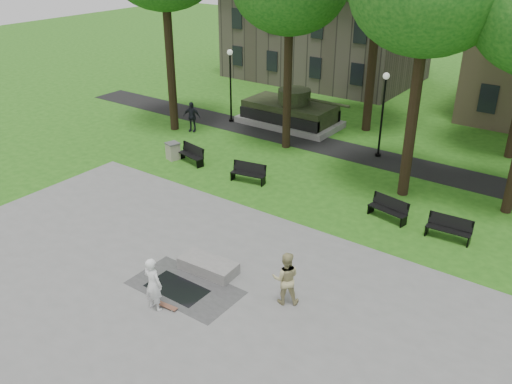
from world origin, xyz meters
TOP-DOWN VIEW (x-y plane):
  - ground at (0.00, 0.00)m, footprint 120.00×120.00m
  - plaza at (0.00, -5.00)m, footprint 22.00×16.00m
  - footpath at (0.00, 12.00)m, footprint 44.00×2.60m
  - building_left at (-11.00, 26.50)m, footprint 15.00×10.00m
  - lamp_left at (-10.00, 12.30)m, footprint 0.36×0.36m
  - lamp_mid at (0.50, 12.30)m, footprint 0.36×0.36m
  - tank_monument at (-6.46, 14.00)m, footprint 7.45×3.40m
  - puddle at (-0.00, -3.52)m, footprint 2.20×1.20m
  - concrete_block at (0.19, -2.03)m, footprint 2.25×1.12m
  - skateboard at (0.48, -4.51)m, footprint 0.80×0.27m
  - skateboarder at (0.19, -4.77)m, footprint 0.72×0.47m
  - friend_watching at (3.52, -1.91)m, footprint 1.19×1.13m
  - pedestrian_walker at (-10.80, 9.34)m, footprint 1.20×0.83m
  - park_bench_0 at (-7.37, 5.47)m, footprint 1.85×0.88m
  - park_bench_1 at (-3.34, 5.29)m, footprint 1.85×0.85m
  - park_bench_2 at (3.92, 5.73)m, footprint 1.85×0.86m
  - park_bench_3 at (6.65, 5.56)m, footprint 1.82×0.63m
  - trash_bin at (-8.54, 5.24)m, footprint 0.81×0.81m

SIDE VIEW (x-z plane):
  - ground at x=0.00m, z-range 0.00..0.00m
  - footpath at x=0.00m, z-range 0.00..0.01m
  - plaza at x=0.00m, z-range 0.00..0.02m
  - puddle at x=0.00m, z-range 0.02..0.02m
  - skateboard at x=0.48m, z-range 0.02..0.09m
  - concrete_block at x=0.19m, z-range 0.02..0.47m
  - trash_bin at x=-8.54m, z-range 0.01..0.97m
  - park_bench_0 at x=-7.37m, z-range 0.02..1.02m
  - park_bench_1 at x=-3.34m, z-range 0.02..1.02m
  - park_bench_2 at x=3.92m, z-range 0.02..1.02m
  - park_bench_3 at x=6.65m, z-range 0.02..1.02m
  - tank_monument at x=-6.46m, z-range -0.34..2.06m
  - pedestrian_walker at x=-10.80m, z-range 0.00..1.90m
  - friend_watching at x=3.52m, z-range 0.02..1.95m
  - skateboarder at x=0.19m, z-range 0.02..1.99m
  - lamp_left at x=-10.00m, z-range 0.43..5.16m
  - lamp_mid at x=0.50m, z-range 0.43..5.16m
  - building_left at x=-11.00m, z-range 0.00..7.20m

